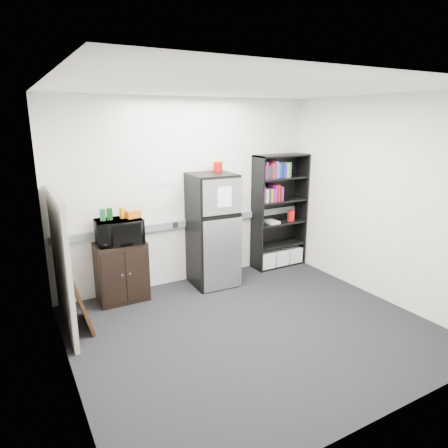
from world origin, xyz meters
name	(u,v)px	position (x,y,z in m)	size (l,w,h in m)	color
floor	(252,328)	(0.00, 0.00, 0.00)	(4.00, 4.00, 0.00)	black
wall_back	(189,192)	(0.00, 1.75, 1.35)	(4.00, 0.02, 2.70)	white
wall_right	(380,200)	(2.00, 0.00, 1.35)	(0.02, 3.50, 2.70)	white
wall_left	(60,245)	(-2.00, 0.00, 1.35)	(0.02, 3.50, 2.70)	white
ceiling	(257,88)	(0.00, 0.00, 2.70)	(4.00, 3.50, 0.02)	white
electrical_raceway	(190,223)	(0.00, 1.72, 0.90)	(3.92, 0.05, 0.10)	gray
wall_note	(166,181)	(-0.35, 1.74, 1.55)	(0.14, 0.00, 0.10)	white
bookshelf	(279,212)	(1.53, 1.57, 0.91)	(0.90, 0.34, 1.85)	black
cubicle_partition	(61,263)	(-1.90, 1.08, 0.81)	(0.06, 1.30, 1.62)	#A29C90
cabinet	(122,272)	(-1.12, 1.50, 0.41)	(0.65, 0.44, 0.82)	black
microwave	(119,231)	(-1.12, 1.48, 0.98)	(0.58, 0.39, 0.32)	black
snack_box_a	(103,215)	(-1.30, 1.52, 1.21)	(0.07, 0.05, 0.15)	#185527
snack_box_b	(110,214)	(-1.22, 1.52, 1.21)	(0.07, 0.05, 0.15)	#0C370F
snack_box_c	(123,213)	(-1.05, 1.52, 1.21)	(0.07, 0.05, 0.14)	orange
snack_bag	(133,214)	(-0.92, 1.47, 1.19)	(0.18, 0.10, 0.10)	#C45F13
refrigerator	(212,230)	(0.22, 1.42, 0.83)	(0.65, 0.68, 1.65)	black
coffee_can	(218,165)	(0.38, 1.55, 1.74)	(0.14, 0.14, 0.18)	#AC0807
framed_poster	(78,296)	(-1.77, 1.02, 0.40)	(0.23, 0.63, 0.79)	black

